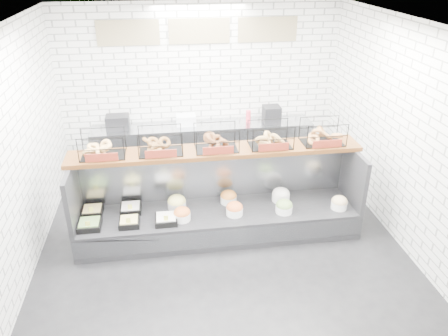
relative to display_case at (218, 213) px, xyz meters
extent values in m
plane|color=black|center=(0.01, -0.34, -0.33)|extent=(5.50, 5.50, 0.00)
cube|color=white|center=(0.01, 2.41, 1.17)|extent=(5.00, 0.02, 3.00)
cube|color=white|center=(-2.49, -0.34, 1.17)|extent=(0.02, 5.50, 3.00)
cube|color=white|center=(2.51, -0.34, 1.17)|extent=(0.02, 5.50, 3.00)
cube|color=white|center=(0.01, -0.34, 2.67)|extent=(5.00, 5.50, 0.02)
cube|color=tan|center=(-1.19, 2.38, 2.17)|extent=(1.05, 0.03, 0.42)
cube|color=tan|center=(0.01, 2.38, 2.17)|extent=(1.05, 0.03, 0.42)
cube|color=tan|center=(1.21, 2.38, 2.17)|extent=(1.05, 0.03, 0.42)
cube|color=black|center=(0.01, -0.04, -0.13)|extent=(4.00, 0.90, 0.40)
cube|color=#93969B|center=(0.01, -0.48, -0.11)|extent=(4.00, 0.03, 0.28)
cube|color=#93969B|center=(0.01, 0.37, 0.47)|extent=(4.00, 0.08, 0.80)
cube|color=black|center=(-1.96, -0.04, 0.47)|extent=(0.06, 0.90, 0.80)
cube|color=black|center=(1.98, -0.04, 0.47)|extent=(0.06, 0.90, 0.80)
cube|color=black|center=(-1.77, -0.23, 0.11)|extent=(0.31, 0.31, 0.08)
cube|color=#648845|center=(-1.77, -0.23, 0.15)|extent=(0.26, 0.26, 0.04)
cube|color=#FAF557|center=(-1.77, -0.34, 0.20)|extent=(0.06, 0.01, 0.08)
cube|color=black|center=(-1.77, 0.12, 0.11)|extent=(0.28, 0.28, 0.08)
cube|color=#DBC270|center=(-1.77, 0.12, 0.15)|extent=(0.24, 0.24, 0.04)
cube|color=#FAF557|center=(-1.77, 0.02, 0.20)|extent=(0.06, 0.01, 0.08)
cube|color=black|center=(-1.24, -0.25, 0.11)|extent=(0.27, 0.27, 0.08)
cube|color=#E1D173|center=(-1.24, -0.25, 0.15)|extent=(0.23, 0.23, 0.04)
cube|color=#FAF557|center=(-1.24, -0.34, 0.20)|extent=(0.06, 0.01, 0.08)
cube|color=black|center=(-1.24, 0.11, 0.11)|extent=(0.29, 0.29, 0.08)
cube|color=white|center=(-1.24, 0.11, 0.15)|extent=(0.25, 0.25, 0.04)
cube|color=#FAF557|center=(-1.24, 0.00, 0.20)|extent=(0.06, 0.01, 0.08)
cube|color=black|center=(-0.75, -0.25, 0.11)|extent=(0.30, 0.30, 0.08)
cube|color=silver|center=(-0.75, -0.25, 0.15)|extent=(0.26, 0.26, 0.04)
cube|color=#FAF557|center=(-0.75, -0.35, 0.20)|extent=(0.06, 0.01, 0.08)
cylinder|color=white|center=(-0.53, -0.22, 0.13)|extent=(0.24, 0.24, 0.11)
ellipsoid|color=#C8632A|center=(-0.53, -0.22, 0.19)|extent=(0.23, 0.23, 0.16)
cylinder|color=white|center=(-0.58, 0.10, 0.13)|extent=(0.27, 0.27, 0.11)
ellipsoid|color=#F7F07E|center=(-0.58, 0.10, 0.19)|extent=(0.26, 0.26, 0.18)
cylinder|color=white|center=(0.21, -0.19, 0.13)|extent=(0.24, 0.24, 0.11)
ellipsoid|color=orange|center=(0.21, -0.19, 0.19)|extent=(0.23, 0.23, 0.16)
cylinder|color=white|center=(0.18, 0.14, 0.13)|extent=(0.24, 0.24, 0.11)
ellipsoid|color=orange|center=(0.18, 0.14, 0.19)|extent=(0.24, 0.24, 0.17)
cylinder|color=white|center=(0.92, -0.23, 0.13)|extent=(0.24, 0.24, 0.11)
ellipsoid|color=olive|center=(0.92, -0.23, 0.19)|extent=(0.24, 0.24, 0.17)
cylinder|color=white|center=(0.96, 0.09, 0.13)|extent=(0.26, 0.26, 0.11)
ellipsoid|color=silver|center=(0.96, 0.09, 0.19)|extent=(0.26, 0.26, 0.18)
cylinder|color=white|center=(1.73, -0.25, 0.13)|extent=(0.23, 0.23, 0.11)
ellipsoid|color=tan|center=(1.73, -0.25, 0.19)|extent=(0.23, 0.23, 0.16)
cube|color=#41220E|center=(0.01, 0.18, 0.90)|extent=(4.10, 0.50, 0.06)
cube|color=black|center=(-1.52, 0.18, 1.10)|extent=(0.60, 0.38, 0.34)
cube|color=maroon|center=(-1.52, -0.02, 1.00)|extent=(0.42, 0.02, 0.11)
cube|color=black|center=(-0.76, 0.18, 1.10)|extent=(0.60, 0.38, 0.34)
cube|color=maroon|center=(-0.76, -0.02, 1.00)|extent=(0.42, 0.02, 0.11)
cube|color=black|center=(0.01, 0.18, 1.10)|extent=(0.60, 0.38, 0.34)
cube|color=maroon|center=(0.01, -0.02, 1.00)|extent=(0.42, 0.02, 0.11)
cube|color=black|center=(0.78, 0.18, 1.10)|extent=(0.60, 0.38, 0.34)
cube|color=maroon|center=(0.78, -0.02, 1.00)|extent=(0.42, 0.02, 0.11)
cube|color=black|center=(1.54, 0.18, 1.10)|extent=(0.60, 0.38, 0.34)
cube|color=maroon|center=(1.54, -0.02, 1.00)|extent=(0.42, 0.02, 0.11)
cube|color=#93969B|center=(0.01, 2.09, 0.12)|extent=(4.00, 0.60, 0.90)
cube|color=black|center=(-1.50, 2.12, 0.69)|extent=(0.40, 0.30, 0.24)
cube|color=silver|center=(-0.29, 2.14, 0.66)|extent=(0.35, 0.28, 0.18)
cylinder|color=#D53548|center=(0.85, 2.10, 0.68)|extent=(0.09, 0.09, 0.22)
cube|color=black|center=(1.27, 2.04, 0.72)|extent=(0.30, 0.30, 0.30)
camera|label=1|loc=(-0.69, -5.33, 3.43)|focal=35.00mm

